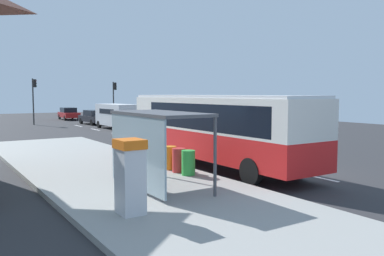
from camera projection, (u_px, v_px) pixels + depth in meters
name	position (u px, v px, depth m)	size (l,w,h in m)	color
ground_plane	(141.00, 141.00, 28.27)	(56.00, 92.00, 0.04)	#2D2D30
sidewalk_platform	(128.00, 181.00, 14.77)	(6.20, 30.00, 0.18)	#999993
lane_stripe_seg_1	(315.00, 177.00, 15.89)	(0.16, 2.20, 0.01)	silver
lane_stripe_seg_2	(235.00, 160.00, 20.06)	(0.16, 2.20, 0.01)	silver
lane_stripe_seg_3	(182.00, 148.00, 24.23)	(0.16, 2.20, 0.01)	silver
lane_stripe_seg_4	(145.00, 140.00, 28.41)	(0.16, 2.20, 0.01)	silver
lane_stripe_seg_5	(117.00, 134.00, 32.58)	(0.16, 2.20, 0.01)	silver
lane_stripe_seg_6	(95.00, 130.00, 36.75)	(0.16, 2.20, 0.01)	silver
lane_stripe_seg_7	(78.00, 126.00, 40.92)	(0.16, 2.20, 0.01)	silver
bus	(215.00, 126.00, 17.99)	(2.58, 11.02, 3.21)	red
white_van	(117.00, 114.00, 37.46)	(2.24, 5.29, 2.30)	white
sedan_near	(69.00, 113.00, 50.66)	(2.01, 4.48, 1.52)	#A51919
sedan_far	(94.00, 117.00, 42.97)	(2.02, 4.49, 1.52)	black
ticket_machine	(130.00, 176.00, 10.36)	(0.66, 0.76, 1.94)	silver
recycling_bin_green	(188.00, 163.00, 15.35)	(0.52, 0.52, 0.95)	green
recycling_bin_red	(179.00, 160.00, 15.93)	(0.52, 0.52, 0.95)	red
recycling_bin_orange	(170.00, 158.00, 16.51)	(0.52, 0.52, 0.95)	orange
traffic_light_near_side	(114.00, 95.00, 46.25)	(0.49, 0.28, 4.62)	#2D2D2D
traffic_light_far_side	(34.00, 94.00, 42.22)	(0.49, 0.28, 4.85)	#2D2D2D
bus_shelter	(151.00, 130.00, 12.99)	(1.80, 4.00, 2.50)	#4C4C51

